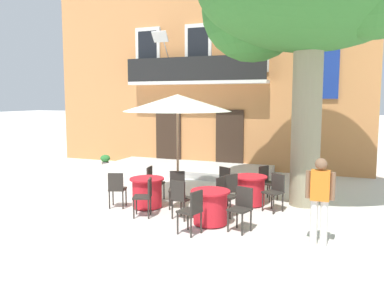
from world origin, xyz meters
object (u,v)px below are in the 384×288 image
Objects in this scene: cafe_table_near_tree at (147,192)px; cafe_chair_front_1 at (242,206)px; ground_planter_left at (105,160)px; cafe_umbrella at (177,103)px; cafe_chair_near_tree_0 at (145,194)px; cafe_chair_middle_2 at (227,181)px; cafe_table_front at (210,207)px; cafe_chair_near_tree_2 at (153,181)px; pedestrian_near_entrance at (320,196)px; cafe_chair_middle_3 at (228,189)px; cafe_chair_front_3 at (181,197)px; cafe_chair_front_2 at (225,193)px; cafe_chair_near_tree_3 at (117,187)px; cafe_chair_middle_1 at (267,180)px; cafe_chair_near_tree_1 at (177,187)px; cafe_chair_middle_0 at (275,190)px; cafe_table_middle at (250,190)px; cafe_chair_front_0 at (192,209)px.

cafe_chair_front_1 reaches higher than cafe_table_near_tree.
cafe_umbrella is at bearing -36.66° from ground_planter_left.
cafe_chair_near_tree_0 is 2.55m from cafe_chair_middle_2.
cafe_chair_front_1 is (0.74, -0.15, 0.14)m from cafe_table_front.
pedestrian_near_entrance reaches higher than cafe_chair_near_tree_2.
cafe_chair_front_3 is (-0.79, -1.13, 0.00)m from cafe_chair_middle_3.
cafe_chair_near_tree_0 and cafe_chair_front_2 have the same top height.
cafe_umbrella is at bearing 115.66° from cafe_chair_front_3.
cafe_chair_near_tree_3 is 1.00× the size of cafe_chair_middle_1.
cafe_chair_near_tree_1 is 2.42m from cafe_chair_middle_0.
cafe_table_front is 2.38m from pedestrian_near_entrance.
cafe_table_front is 3.20m from cafe_umbrella.
cafe_chair_middle_3 and cafe_chair_front_1 have the same top height.
cafe_chair_middle_2 is 2.48m from cafe_umbrella.
cafe_chair_front_1 is at bearing -3.30° from cafe_chair_near_tree_0.
cafe_chair_middle_1 reaches higher than cafe_table_front.
cafe_chair_front_3 is at bearing -123.93° from cafe_table_middle.
cafe_chair_front_2 is at bearing 37.54° from cafe_chair_front_3.
cafe_chair_near_tree_3 and cafe_chair_middle_3 have the same top height.
cafe_table_middle is 2.97m from cafe_umbrella.
cafe_chair_near_tree_0 is 1.07m from cafe_chair_near_tree_1.
cafe_chair_middle_2 and cafe_chair_middle_3 have the same top height.
cafe_chair_middle_1 is 1.00× the size of cafe_chair_middle_3.
ground_planter_left is (-3.60, 4.84, -0.24)m from cafe_chair_near_tree_3.
cafe_chair_near_tree_2 is 1.79× the size of ground_planter_left.
cafe_chair_front_1 is 0.31× the size of cafe_umbrella.
cafe_chair_near_tree_2 is 1.87m from cafe_chair_front_3.
ground_planter_left is at bearing 139.71° from cafe_chair_near_tree_1.
cafe_table_near_tree is 0.52× the size of pedestrian_near_entrance.
cafe_chair_near_tree_3 is 3.40m from cafe_table_middle.
cafe_chair_near_tree_2 is at bearing 136.43° from cafe_chair_front_3.
cafe_table_near_tree is 0.95× the size of cafe_chair_middle_0.
cafe_chair_near_tree_3 is 2.78m from cafe_chair_middle_3.
cafe_chair_near_tree_1 is 1.00× the size of cafe_chair_middle_0.
cafe_chair_near_tree_1 is 1.29m from cafe_chair_middle_3.
cafe_chair_middle_2 is at bearing -157.46° from cafe_chair_middle_1.
cafe_chair_near_tree_0 is at bearing -121.45° from cafe_chair_middle_2.
cafe_umbrella is 4.67m from pedestrian_near_entrance.
cafe_chair_front_1 is at bearing -8.76° from cafe_chair_near_tree_3.
cafe_chair_middle_3 reaches higher than cafe_table_near_tree.
cafe_chair_near_tree_0 is at bearing -155.45° from cafe_chair_front_2.
cafe_chair_middle_1 reaches higher than cafe_table_middle.
cafe_chair_middle_1 is (2.32, 2.59, 0.00)m from cafe_chair_near_tree_0.
cafe_chair_near_tree_0 is (0.32, -0.68, 0.14)m from cafe_table_near_tree.
cafe_chair_front_0 is (1.10, -1.73, 0.00)m from cafe_chair_near_tree_1.
cafe_chair_near_tree_2 is at bearing 110.14° from cafe_chair_near_tree_0.
cafe_umbrella is at bearing 119.56° from cafe_chair_front_0.
cafe_table_near_tree is 0.95× the size of cafe_chair_near_tree_1.
ground_planter_left is at bearing 152.91° from cafe_chair_middle_2.
cafe_chair_front_1 reaches higher than cafe_table_front.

